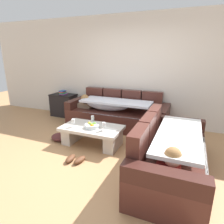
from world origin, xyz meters
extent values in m
plane|color=tan|center=(0.00, 0.00, 0.00)|extent=(14.00, 14.00, 0.00)
cube|color=silver|center=(0.00, 2.15, 1.35)|extent=(9.00, 0.10, 2.70)
cube|color=#4A241E|center=(-0.22, 1.60, 0.21)|extent=(2.45, 0.92, 0.42)
cube|color=#4A241E|center=(-1.00, 1.98, 0.65)|extent=(0.49, 0.16, 0.46)
cube|color=#4A241E|center=(-0.48, 1.98, 0.65)|extent=(0.49, 0.16, 0.46)
cube|color=#4A241E|center=(0.04, 1.98, 0.65)|extent=(0.49, 0.16, 0.46)
cube|color=#4A241E|center=(0.57, 1.98, 0.65)|extent=(0.49, 0.16, 0.46)
cube|color=#3B1D18|center=(-1.35, 1.60, 0.52)|extent=(0.18, 0.92, 0.20)
cube|color=#3B1D18|center=(0.92, 1.60, 0.52)|extent=(0.18, 0.92, 0.20)
cube|color=gray|center=(-1.08, 1.59, 0.47)|extent=(0.36, 0.28, 0.11)
sphere|color=tan|center=(-1.08, 1.55, 0.64)|extent=(0.21, 0.21, 0.21)
sphere|color=#9E7042|center=(-1.08, 1.55, 0.67)|extent=(0.20, 0.20, 0.20)
ellipsoid|color=silver|center=(-0.46, 1.55, 0.56)|extent=(1.10, 0.44, 0.28)
cube|color=silver|center=(-0.22, 1.53, 0.66)|extent=(1.70, 0.60, 0.05)
cube|color=silver|center=(-0.22, 1.16, 0.23)|extent=(1.44, 0.04, 0.38)
cube|color=#4A241E|center=(1.26, 0.03, 0.21)|extent=(0.92, 2.02, 0.42)
cube|color=#4A241E|center=(0.88, -0.52, 0.65)|extent=(0.16, 0.52, 0.46)
cube|color=#4A241E|center=(0.88, 0.03, 0.65)|extent=(0.16, 0.52, 0.46)
cube|color=#4A241E|center=(0.88, 0.59, 0.65)|extent=(0.16, 0.52, 0.46)
cube|color=#3B1D18|center=(1.26, -0.89, 0.52)|extent=(0.92, 0.18, 0.20)
cube|color=#3B1D18|center=(1.26, 0.95, 0.52)|extent=(0.92, 0.18, 0.20)
cube|color=#B23838|center=(1.27, -0.62, 0.47)|extent=(0.28, 0.36, 0.11)
sphere|color=beige|center=(1.31, -0.62, 0.64)|extent=(0.21, 0.21, 0.21)
sphere|color=#9E7042|center=(1.31, -0.62, 0.67)|extent=(0.20, 0.20, 0.20)
ellipsoid|color=white|center=(1.31, 0.00, 0.56)|extent=(0.44, 1.10, 0.28)
cube|color=white|center=(1.33, 0.03, 0.66)|extent=(0.60, 1.53, 0.05)
cube|color=white|center=(1.70, 0.03, 0.23)|extent=(0.04, 1.30, 0.38)
cube|color=beige|center=(-0.32, 0.48, 0.35)|extent=(1.20, 0.68, 0.06)
cube|color=beige|center=(-0.78, 0.48, 0.16)|extent=(0.20, 0.54, 0.32)
cube|color=beige|center=(0.14, 0.48, 0.16)|extent=(0.20, 0.54, 0.32)
cylinder|color=silver|center=(-0.29, 0.43, 0.42)|extent=(0.28, 0.28, 0.07)
sphere|color=#639637|center=(-0.31, 0.43, 0.44)|extent=(0.08, 0.08, 0.08)
sphere|color=#63A137|center=(-0.26, 0.48, 0.44)|extent=(0.08, 0.08, 0.08)
sphere|color=gold|center=(-0.37, 0.47, 0.44)|extent=(0.08, 0.08, 0.08)
sphere|color=orange|center=(-0.25, 0.37, 0.44)|extent=(0.08, 0.08, 0.08)
cylinder|color=silver|center=(-0.64, 0.32, 0.38)|extent=(0.06, 0.06, 0.01)
cylinder|color=silver|center=(-0.64, 0.32, 0.42)|extent=(0.01, 0.01, 0.07)
cylinder|color=silver|center=(-0.64, 0.32, 0.50)|extent=(0.07, 0.07, 0.08)
cylinder|color=silver|center=(-0.01, 0.38, 0.38)|extent=(0.06, 0.06, 0.01)
cylinder|color=silver|center=(-0.01, 0.38, 0.42)|extent=(0.01, 0.01, 0.07)
cylinder|color=silver|center=(-0.01, 0.38, 0.50)|extent=(0.07, 0.07, 0.08)
cylinder|color=silver|center=(-0.39, 0.65, 0.38)|extent=(0.06, 0.06, 0.01)
cylinder|color=silver|center=(-0.39, 0.65, 0.42)|extent=(0.01, 0.01, 0.07)
cylinder|color=silver|center=(-0.39, 0.65, 0.50)|extent=(0.07, 0.07, 0.08)
cube|color=white|center=(0.07, 0.44, 0.39)|extent=(0.32, 0.26, 0.01)
cube|color=black|center=(-1.98, 1.85, 0.31)|extent=(0.70, 0.42, 0.62)
cube|color=black|center=(-1.98, 1.85, 0.63)|extent=(0.72, 0.44, 0.02)
cube|color=#72337F|center=(-1.97, 1.86, 0.65)|extent=(0.18, 0.22, 0.02)
cube|color=#338C59|center=(-1.99, 1.85, 0.68)|extent=(0.17, 0.18, 0.04)
cube|color=red|center=(-1.99, 1.85, 0.71)|extent=(0.13, 0.20, 0.02)
cube|color=#2D569E|center=(-1.98, 1.84, 0.74)|extent=(0.16, 0.18, 0.03)
ellipsoid|color=#59331E|center=(-0.36, -0.24, 0.04)|extent=(0.14, 0.28, 0.09)
ellipsoid|color=#59331E|center=(-0.19, -0.21, 0.04)|extent=(0.16, 0.29, 0.09)
ellipsoid|color=#4C2323|center=(-1.07, 0.40, 0.06)|extent=(0.51, 0.49, 0.12)
camera|label=1|loc=(1.42, -2.68, 1.77)|focal=31.06mm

